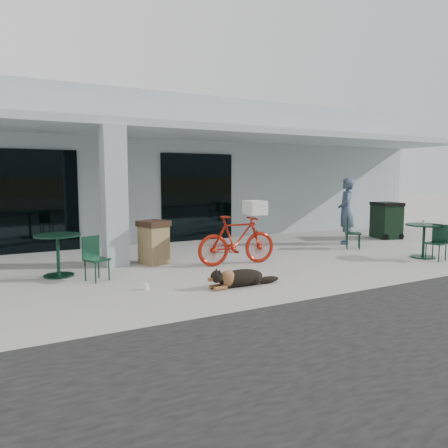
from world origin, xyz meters
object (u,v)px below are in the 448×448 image
bicycle (237,240)px  cafe_chair_far_b (436,243)px  dog (241,277)px  trash_receptacle (154,242)px  cafe_table_far (424,241)px  person (346,211)px  cafe_table_near (58,255)px  wheeled_bin (386,220)px  cafe_chair_far_a (353,233)px  cafe_chair_near (97,259)px

bicycle → cafe_chair_far_b: bicycle is taller
dog → trash_receptacle: (-0.69, 2.73, 0.32)m
dog → cafe_table_far: size_ratio=1.21×
cafe_chair_far_b → trash_receptacle: trash_receptacle is taller
dog → cafe_chair_far_b: 5.35m
dog → person: size_ratio=0.55×
cafe_table_far → cafe_table_near: bearing=165.3°
cafe_table_near → cafe_table_far: bearing=-14.7°
cafe_table_near → wheeled_bin: size_ratio=0.77×
cafe_table_far → dog: bearing=-177.0°
cafe_table_far → person: (-0.07, 2.60, 0.57)m
person → cafe_chair_far_a: bearing=9.7°
person → trash_receptacle: person is taller
bicycle → cafe_chair_near: bicycle is taller
cafe_chair_near → person: person is taller
cafe_table_far → cafe_chair_far_a: size_ratio=0.99×
dog → cafe_chair_near: 2.79m
cafe_chair_near → cafe_chair_far_a: cafe_chair_far_a is taller
dog → cafe_table_near: bearing=137.2°
person → cafe_chair_far_b: bearing=40.1°
person → wheeled_bin: 2.08m
bicycle → cafe_chair_near: 3.14m
cafe_chair_far_b → person: size_ratio=0.44×
cafe_table_near → bicycle: bearing=-10.7°
person → trash_receptacle: size_ratio=1.97×
cafe_chair_near → person: size_ratio=0.43×
dog → wheeled_bin: (7.38, 3.15, 0.40)m
bicycle → cafe_table_near: (-3.73, 0.70, -0.14)m
wheeled_bin → cafe_table_near: bearing=-160.5°
cafe_table_near → cafe_chair_near: cafe_chair_near is taller
dog → cafe_table_far: 5.43m
cafe_table_far → cafe_chair_far_b: 0.40m
cafe_chair_near → cafe_table_near: bearing=103.5°
cafe_table_near → cafe_chair_far_a: cafe_chair_far_a is taller
bicycle → wheeled_bin: bearing=-71.9°
cafe_table_far → wheeled_bin: wheeled_bin is taller
cafe_chair_far_a → person: 1.05m
cafe_table_near → cafe_table_far: 8.50m
cafe_table_far → cafe_chair_far_a: bearing=106.1°
cafe_table_far → person: bearing=91.5°
cafe_table_near → cafe_chair_far_b: bearing=-17.4°
dog → cafe_chair_far_a: cafe_chair_far_a is taller
cafe_table_far → bicycle: bearing=162.1°
cafe_chair_near → trash_receptacle: size_ratio=0.85×
trash_receptacle → dog: bearing=-75.9°
cafe_table_far → cafe_chair_far_a: (-0.53, 1.82, 0.03)m
cafe_chair_far_b → wheeled_bin: wheeled_bin is taller
cafe_chair_far_b → person: (0.01, 3.00, 0.55)m
bicycle → cafe_table_near: bicycle is taller
cafe_chair_far_a → cafe_chair_far_b: size_ratio=1.03×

